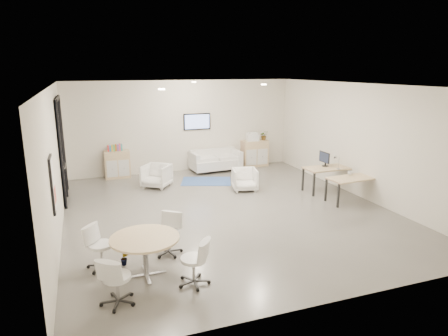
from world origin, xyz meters
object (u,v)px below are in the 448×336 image
loveseat (215,161)px  desk_rear (328,170)px  desk_front (352,180)px  sideboard_left (117,164)px  armchair_right (245,178)px  sideboard_right (255,153)px  armchair_left (156,175)px  round_table (145,242)px

loveseat → desk_rear: (2.38, -3.48, 0.30)m
loveseat → desk_front: loveseat is taller
sideboard_left → armchair_right: (3.48, -2.75, -0.09)m
loveseat → desk_rear: bearing=-60.2°
sideboard_right → armchair_left: bearing=-159.4°
sideboard_right → armchair_left: size_ratio=1.24×
sideboard_left → armchair_right: bearing=-38.4°
armchair_left → loveseat: bearing=65.9°
sideboard_left → desk_front: bearing=-39.3°
sideboard_right → round_table: 8.63m
armchair_left → desk_front: bearing=2.6°
sideboard_left → armchair_right: size_ratio=1.26×
sideboard_right → desk_front: size_ratio=0.71×
sideboard_right → desk_front: 4.80m
loveseat → desk_rear: 4.22m
desk_rear → desk_front: (0.05, -1.08, -0.04)m
sideboard_right → sideboard_left: bearing=179.7°
round_table → armchair_right: bearing=48.9°
sideboard_right → round_table: sideboard_right is taller
sideboard_left → round_table: sideboard_left is taller
sideboard_left → round_table: 6.92m
desk_rear → round_table: size_ratio=1.16×
loveseat → round_table: 7.61m
sideboard_left → sideboard_right: sideboard_right is taller
sideboard_right → desk_front: (0.80, -4.73, 0.14)m
armchair_left → desk_front: armchair_left is taller
armchair_left → desk_front: size_ratio=0.57×
sideboard_right → armchair_left: (-3.99, -1.50, -0.09)m
sideboard_left → round_table: bearing=-91.3°
loveseat → desk_front: bearing=-66.5°
sideboard_left → desk_rear: (5.77, -3.68, 0.20)m
desk_front → sideboard_right: bearing=94.8°
armchair_right → round_table: 5.54m
sideboard_right → loveseat: bearing=-173.7°
sideboard_left → desk_rear: sideboard_left is taller
sideboard_left → round_table: size_ratio=0.76×
armchair_left → round_table: 5.53m
sideboard_right → desk_rear: size_ratio=0.69×
loveseat → armchair_left: size_ratio=2.29×
desk_rear → armchair_right: bearing=157.6°
desk_rear → round_table: (-5.93, -3.24, -0.00)m
armchair_right → desk_front: size_ratio=0.53×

